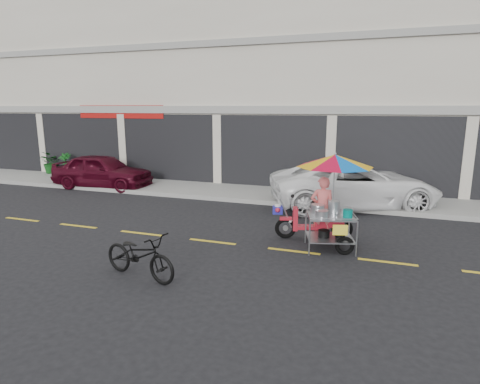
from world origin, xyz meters
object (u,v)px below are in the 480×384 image
(maroon_sedan, at_px, (102,171))
(food_vendor_rig, at_px, (329,187))
(near_bicycle, at_px, (140,255))
(white_pickup, at_px, (354,185))

(maroon_sedan, distance_m, food_vendor_rig, 10.27)
(maroon_sedan, bearing_deg, near_bicycle, -141.44)
(maroon_sedan, xyz_separation_m, white_pickup, (9.78, 0.00, 0.06))
(near_bicycle, distance_m, food_vendor_rig, 4.47)
(white_pickup, relative_size, food_vendor_rig, 2.11)
(white_pickup, height_order, near_bicycle, white_pickup)
(white_pickup, bearing_deg, maroon_sedan, 66.66)
(near_bicycle, xyz_separation_m, food_vendor_rig, (3.12, 3.06, 0.95))
(near_bicycle, height_order, food_vendor_rig, food_vendor_rig)
(maroon_sedan, relative_size, near_bicycle, 2.33)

